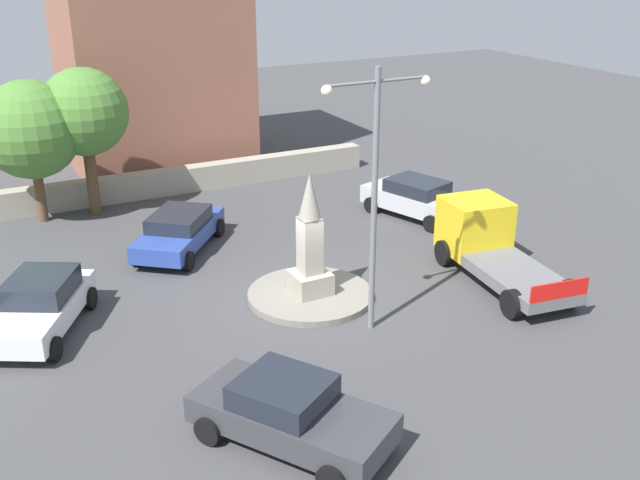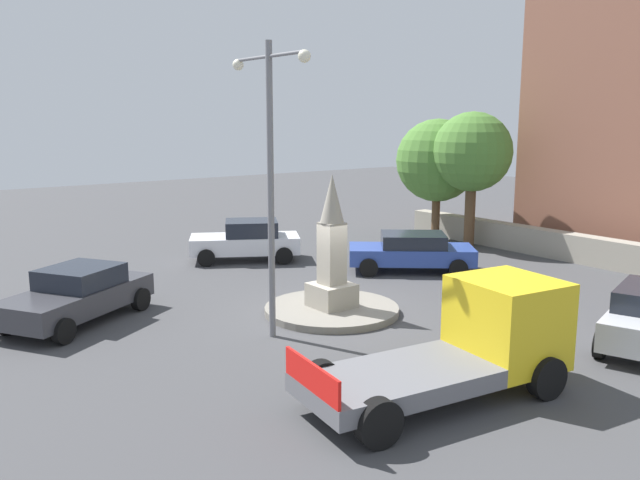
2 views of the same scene
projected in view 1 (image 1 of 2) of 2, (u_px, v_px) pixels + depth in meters
name	position (u px, v px, depth m)	size (l,w,h in m)	color
ground_plane	(310.00, 298.00, 21.98)	(80.00, 80.00, 0.00)	#424244
traffic_island	(310.00, 295.00, 21.95)	(3.73, 3.73, 0.19)	gray
monument	(310.00, 246.00, 21.35)	(1.08, 1.08, 3.68)	#9E9687
streetlamp	(375.00, 176.00, 18.68)	(3.08, 0.28, 7.10)	slate
car_blue_passing	(179.00, 230.00, 25.11)	(4.13, 4.49, 1.36)	#2D479E
car_silver_waiting	(416.00, 197.00, 28.16)	(2.90, 4.45, 1.48)	#B7BABF
car_white_parked_right	(40.00, 305.00, 19.85)	(3.53, 4.40, 1.54)	silver
car_dark_grey_parked_left	(290.00, 412.00, 15.41)	(3.81, 4.61, 1.46)	#38383D
truck_yellow_approaching	(489.00, 243.00, 23.25)	(2.85, 5.62, 2.18)	yellow
stone_boundary_wall	(190.00, 179.00, 31.22)	(16.18, 0.70, 1.05)	#9E9687
corner_building	(148.00, 35.00, 33.21)	(7.72, 6.77, 11.89)	#935B47
tree_near_wall	(84.00, 113.00, 27.35)	(3.28, 3.28, 5.62)	brown
tree_mid_cluster	(31.00, 130.00, 26.69)	(3.60, 3.60, 5.33)	brown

